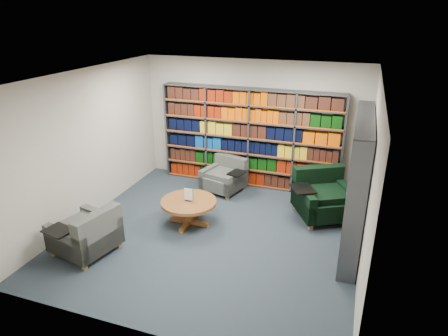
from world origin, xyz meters
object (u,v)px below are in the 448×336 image
(chair_teal_front, at_px, (88,235))
(chair_green_right, at_px, (322,198))
(chair_teal_left, at_px, (226,177))
(coffee_table, at_px, (189,205))

(chair_teal_front, bearing_deg, chair_green_right, 36.97)
(chair_green_right, xyz_separation_m, chair_teal_front, (-3.47, -2.61, -0.04))
(chair_teal_left, height_order, chair_teal_front, chair_teal_front)
(chair_green_right, bearing_deg, chair_teal_left, 166.87)
(chair_teal_front, bearing_deg, coffee_table, 50.50)
(chair_green_right, relative_size, coffee_table, 1.31)
(chair_green_right, bearing_deg, coffee_table, -152.61)
(chair_green_right, xyz_separation_m, coffee_table, (-2.30, -1.19, 0.02))
(chair_teal_front, height_order, coffee_table, chair_teal_front)
(coffee_table, bearing_deg, chair_teal_front, -129.50)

